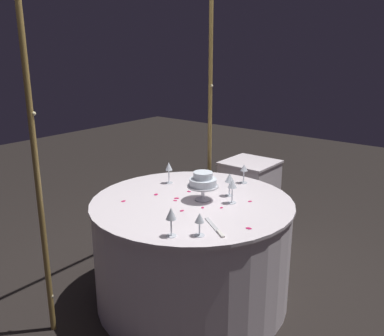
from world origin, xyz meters
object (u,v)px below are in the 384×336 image
at_px(main_table, 192,250).
at_px(side_table, 249,199).
at_px(cake_knife, 216,228).
at_px(wine_glass_0, 169,168).
at_px(wine_glass_4, 171,215).
at_px(wine_glass_5, 244,169).
at_px(wine_glass_1, 230,179).
at_px(tiered_cake, 203,182).
at_px(wine_glass_2, 200,219).
at_px(wine_glass_3, 232,185).
at_px(decorative_arch, 139,90).

bearing_deg(main_table, side_table, 11.62).
bearing_deg(cake_knife, wine_glass_0, 59.08).
xyz_separation_m(wine_glass_4, wine_glass_5, (1.09, 0.19, -0.01)).
relative_size(wine_glass_1, cake_knife, 0.66).
distance_m(side_table, wine_glass_4, 1.87).
relative_size(main_table, cake_knife, 5.57).
bearing_deg(tiered_cake, main_table, 137.25).
distance_m(tiered_cake, wine_glass_5, 0.51).
bearing_deg(wine_glass_2, main_table, 43.05).
distance_m(side_table, cake_knife, 1.67).
bearing_deg(cake_knife, main_table, 55.14).
bearing_deg(wine_glass_5, wine_glass_3, -158.03).
xyz_separation_m(side_table, wine_glass_5, (-0.63, -0.32, 0.51)).
height_order(wine_glass_2, wine_glass_3, wine_glass_3).
bearing_deg(wine_glass_4, wine_glass_5, 10.13).
xyz_separation_m(wine_glass_0, wine_glass_2, (-0.61, -0.78, -0.03)).
bearing_deg(wine_glass_2, wine_glass_0, 51.93).
distance_m(decorative_arch, wine_glass_5, 1.01).
relative_size(wine_glass_5, cake_knife, 0.60).
xyz_separation_m(main_table, wine_glass_2, (-0.41, -0.39, 0.49)).
distance_m(decorative_arch, cake_knife, 1.19).
bearing_deg(side_table, wine_glass_1, -157.42).
distance_m(wine_glass_1, wine_glass_4, 0.78).
relative_size(tiered_cake, wine_glass_0, 1.28).
bearing_deg(wine_glass_2, cake_knife, -8.61).
bearing_deg(tiered_cake, cake_knife, -133.76).
xyz_separation_m(main_table, tiered_cake, (0.06, -0.05, 0.52)).
bearing_deg(wine_glass_4, wine_glass_3, 1.83).
bearing_deg(decorative_arch, tiered_cake, -84.18).
relative_size(tiered_cake, wine_glass_5, 1.43).
distance_m(main_table, wine_glass_3, 0.59).
height_order(wine_glass_0, wine_glass_3, wine_glass_0).
distance_m(tiered_cake, wine_glass_4, 0.62).
bearing_deg(wine_glass_3, tiered_cake, 112.72).
relative_size(main_table, wine_glass_1, 8.44).
height_order(main_table, wine_glass_3, wine_glass_3).
bearing_deg(wine_glass_2, wine_glass_3, 14.50).
relative_size(decorative_arch, cake_knife, 9.37).
relative_size(tiered_cake, wine_glass_2, 1.58).
bearing_deg(wine_glass_3, wine_glass_0, 84.97).
bearing_deg(side_table, cake_knife, -156.20).
xyz_separation_m(wine_glass_0, wine_glass_3, (-0.06, -0.63, 0.00)).
xyz_separation_m(side_table, wine_glass_2, (-1.61, -0.63, 0.49)).
bearing_deg(cake_knife, wine_glass_4, 149.16).
distance_m(tiered_cake, cake_knife, 0.51).
bearing_deg(side_table, wine_glass_2, -158.55).
bearing_deg(side_table, main_table, -168.38).
xyz_separation_m(decorative_arch, wine_glass_2, (-0.42, -0.88, -0.64)).
distance_m(decorative_arch, tiered_cake, 0.81).
distance_m(wine_glass_0, wine_glass_1, 0.54).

